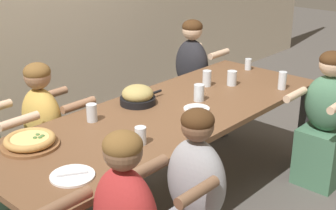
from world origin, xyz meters
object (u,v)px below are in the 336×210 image
(skillet_bowl, at_px, (138,96))
(diner_near_right, at_px, (324,126))
(drinking_glass_d, at_px, (141,136))
(drinking_glass_f, at_px, (248,64))
(drinking_glass_c, at_px, (199,93))
(drinking_glass_g, at_px, (282,82))
(empty_plate_b, at_px, (72,176))
(drinking_glass_b, at_px, (232,78))
(drinking_glass_e, at_px, (207,79))
(diner_far_midleft, at_px, (45,142))
(drinking_glass_a, at_px, (92,114))
(diner_far_right, at_px, (192,83))
(empty_plate_a, at_px, (197,109))
(pizza_board_main, at_px, (30,141))

(skillet_bowl, bearing_deg, diner_near_right, -41.25)
(drinking_glass_d, xyz_separation_m, drinking_glass_f, (1.75, 0.37, 0.00))
(drinking_glass_c, bearing_deg, drinking_glass_d, -166.09)
(drinking_glass_g, bearing_deg, empty_plate_b, 176.69)
(empty_plate_b, bearing_deg, drinking_glass_b, 7.54)
(empty_plate_b, relative_size, drinking_glass_g, 1.65)
(drinking_glass_e, height_order, diner_far_midleft, diner_far_midleft)
(empty_plate_b, relative_size, diner_far_midleft, 0.21)
(drinking_glass_a, xyz_separation_m, diner_far_right, (1.60, 0.44, -0.28))
(diner_near_right, bearing_deg, drinking_glass_b, 22.34)
(empty_plate_a, height_order, drinking_glass_e, drinking_glass_e)
(empty_plate_a, height_order, drinking_glass_c, drinking_glass_c)
(drinking_glass_c, bearing_deg, diner_far_right, 42.08)
(pizza_board_main, height_order, drinking_glass_f, drinking_glass_f)
(drinking_glass_a, bearing_deg, empty_plate_b, -137.25)
(diner_far_midleft, height_order, diner_far_right, diner_far_right)
(drinking_glass_d, bearing_deg, pizza_board_main, 134.88)
(drinking_glass_b, bearing_deg, diner_near_right, -67.66)
(skillet_bowl, xyz_separation_m, empty_plate_b, (-0.98, -0.51, -0.06))
(drinking_glass_e, height_order, diner_near_right, diner_near_right)
(diner_far_right, bearing_deg, pizza_board_main, -77.52)
(pizza_board_main, height_order, diner_near_right, diner_near_right)
(empty_plate_a, distance_m, drinking_glass_d, 0.68)
(drinking_glass_a, distance_m, diner_near_right, 1.85)
(drinking_glass_b, bearing_deg, pizza_board_main, 172.13)
(empty_plate_a, xyz_separation_m, drinking_glass_a, (-0.64, 0.39, 0.05))
(skillet_bowl, distance_m, drinking_glass_c, 0.46)
(drinking_glass_f, xyz_separation_m, diner_far_right, (-0.12, 0.56, -0.28))
(drinking_glass_a, distance_m, drinking_glass_b, 1.28)
(diner_far_midleft, height_order, diner_near_right, diner_near_right)
(drinking_glass_a, distance_m, drinking_glass_e, 1.11)
(drinking_glass_b, bearing_deg, diner_far_right, 64.16)
(drinking_glass_d, bearing_deg, drinking_glass_c, 13.91)
(skillet_bowl, height_order, drinking_glass_a, skillet_bowl)
(drinking_glass_e, distance_m, drinking_glass_g, 0.60)
(skillet_bowl, height_order, drinking_glass_e, skillet_bowl)
(drinking_glass_a, distance_m, drinking_glass_f, 1.73)
(diner_far_midleft, bearing_deg, skillet_bowl, 51.52)
(drinking_glass_d, height_order, drinking_glass_e, drinking_glass_e)
(drinking_glass_b, xyz_separation_m, diner_near_right, (0.29, -0.70, -0.31))
(diner_near_right, bearing_deg, drinking_glass_e, 27.64)
(drinking_glass_g, distance_m, diner_near_right, 0.48)
(empty_plate_b, height_order, drinking_glass_b, drinking_glass_b)
(drinking_glass_a, relative_size, drinking_glass_d, 1.10)
(empty_plate_b, bearing_deg, drinking_glass_c, 9.12)
(drinking_glass_a, bearing_deg, drinking_glass_e, -6.48)
(pizza_board_main, relative_size, skillet_bowl, 0.90)
(drinking_glass_b, xyz_separation_m, drinking_glass_d, (-1.28, -0.23, -0.01))
(empty_plate_b, xyz_separation_m, drinking_glass_b, (1.80, 0.24, 0.05))
(empty_plate_a, relative_size, diner_far_right, 0.16)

